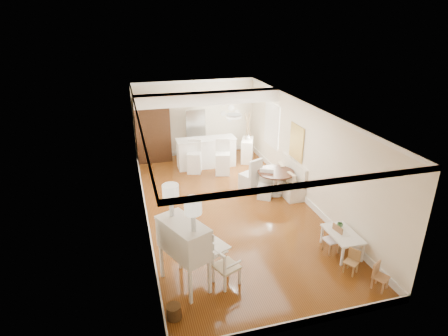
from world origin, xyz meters
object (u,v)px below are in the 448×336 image
kids_chair_c (381,277)px  breakfast_counter (206,153)px  wicker_basket (174,312)px  fridge (205,133)px  slip_chair_far (250,174)px  gustavian_armchair (226,266)px  dining_table (275,183)px  sideboard (247,150)px  slip_chair_near (265,185)px  kids_chair_b (332,239)px  pantry_cabinet (153,130)px  bar_stool_right (223,157)px  kids_table (342,243)px  bar_stool_left (194,157)px  secretary_bureau (184,255)px  kids_chair_a (351,262)px

kids_chair_c → breakfast_counter: breakfast_counter is taller
wicker_basket → fridge: fridge is taller
fridge → slip_chair_far: bearing=-78.6°
gustavian_armchair → dining_table: (2.48, 3.46, -0.05)m
sideboard → slip_chair_near: bearing=-75.7°
kids_chair_b → pantry_cabinet: bearing=-163.3°
wicker_basket → kids_chair_c: kids_chair_c is taller
wicker_basket → dining_table: 5.49m
gustavian_armchair → dining_table: gustavian_armchair is taller
wicker_basket → kids_chair_b: size_ratio=0.41×
bar_stool_right → sideboard: bar_stool_right is taller
gustavian_armchair → slip_chair_near: slip_chair_near is taller
breakfast_counter → kids_table: bearing=-72.8°
kids_chair_b → sideboard: bearing=171.2°
dining_table → pantry_cabinet: 4.99m
slip_chair_far → bar_stool_right: bearing=-98.4°
bar_stool_left → secretary_bureau: bearing=-84.0°
sideboard → kids_table: bearing=-64.8°
kids_chair_a → pantry_cabinet: size_ratio=0.23×
wicker_basket → fridge: bearing=73.3°
gustavian_armchair → bar_stool_right: bar_stool_right is taller
slip_chair_far → fridge: size_ratio=0.58×
gustavian_armchair → kids_chair_c: bearing=-131.8°
secretary_bureau → breakfast_counter: (1.80, 5.96, -0.20)m
bar_stool_right → kids_chair_a: bearing=-63.1°
kids_table → gustavian_armchair: bearing=-173.3°
secretary_bureau → bar_stool_right: secretary_bureau is taller
kids_chair_c → bar_stool_right: size_ratio=0.49×
gustavian_armchair → kids_chair_c: gustavian_armchair is taller
pantry_cabinet → bar_stool_left: bearing=-51.5°
wicker_basket → bar_stool_right: size_ratio=0.23×
slip_chair_far → breakfast_counter: bearing=-95.7°
kids_chair_b → kids_chair_c: bearing=3.0°
slip_chair_far → pantry_cabinet: bearing=-79.0°
kids_chair_a → bar_stool_right: bearing=159.8°
wicker_basket → dining_table: bearing=48.5°
secretary_bureau → slip_chair_near: 4.29m
slip_chair_near → slip_chair_far: slip_chair_far is taller
wicker_basket → breakfast_counter: 7.13m
bar_stool_left → fridge: size_ratio=0.62×
kids_chair_a → sideboard: (-0.03, 6.66, 0.14)m
gustavian_armchair → bar_stool_right: (1.38, 5.35, 0.16)m
bar_stool_left → fridge: bearing=83.3°
slip_chair_near → bar_stool_right: size_ratio=0.72×
secretary_bureau → fridge: 7.29m
wicker_basket → dining_table: size_ratio=0.25×
pantry_cabinet → wicker_basket: bearing=-93.3°
kids_chair_c → sideboard: (-0.30, 7.25, 0.13)m
kids_chair_c → slip_chair_far: size_ratio=0.54×
gustavian_armchair → sideboard: gustavian_armchair is taller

